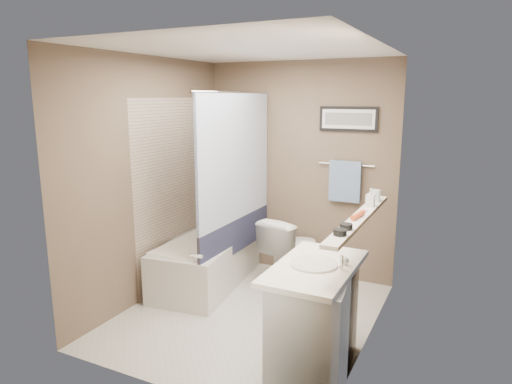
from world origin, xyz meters
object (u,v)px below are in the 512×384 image
at_px(bathtub, 208,261).
at_px(soap_bottle, 370,197).
at_px(toilet, 292,250).
at_px(candle_bowl_far, 346,227).
at_px(vanity, 315,322).
at_px(glass_jar, 376,196).
at_px(candle_bowl_near, 340,232).
at_px(hair_brush_front, 358,215).

relative_size(bathtub, soap_bottle, 9.96).
xyz_separation_m(toilet, candle_bowl_far, (0.95, -1.41, 0.76)).
relative_size(bathtub, toilet, 1.98).
bearing_deg(bathtub, vanity, -41.28).
distance_m(vanity, glass_jar, 1.29).
xyz_separation_m(bathtub, candle_bowl_near, (1.79, -1.18, 0.89)).
distance_m(candle_bowl_near, glass_jar, 1.11).
xyz_separation_m(bathtub, hair_brush_front, (1.79, -0.69, 0.89)).
bearing_deg(candle_bowl_far, toilet, 123.95).
height_order(candle_bowl_near, glass_jar, glass_jar).
bearing_deg(toilet, soap_bottle, 159.26).
relative_size(glass_jar, soap_bottle, 0.66).
distance_m(candle_bowl_near, hair_brush_front, 0.49).
xyz_separation_m(hair_brush_front, glass_jar, (0.00, 0.62, 0.03)).
bearing_deg(glass_jar, soap_bottle, -90.00).
bearing_deg(glass_jar, bathtub, 177.94).
height_order(toilet, glass_jar, glass_jar).
bearing_deg(glass_jar, hair_brush_front, -90.00).
bearing_deg(hair_brush_front, candle_bowl_near, -90.00).
relative_size(candle_bowl_far, hair_brush_front, 0.41).
distance_m(bathtub, candle_bowl_far, 2.24).
xyz_separation_m(candle_bowl_near, candle_bowl_far, (0.00, 0.15, 0.00)).
height_order(bathtub, hair_brush_front, hair_brush_front).
xyz_separation_m(toilet, glass_jar, (0.95, -0.44, 0.79)).
height_order(toilet, candle_bowl_near, candle_bowl_near).
height_order(candle_bowl_far, glass_jar, glass_jar).
distance_m(candle_bowl_near, candle_bowl_far, 0.15).
height_order(candle_bowl_near, hair_brush_front, hair_brush_front).
xyz_separation_m(vanity, hair_brush_front, (0.19, 0.40, 0.74)).
distance_m(bathtub, toilet, 0.93).
height_order(vanity, hair_brush_front, hair_brush_front).
bearing_deg(candle_bowl_far, hair_brush_front, 90.00).
distance_m(vanity, hair_brush_front, 0.86).
bearing_deg(glass_jar, candle_bowl_far, -90.00).
bearing_deg(candle_bowl_near, glass_jar, 90.00).
relative_size(candle_bowl_near, glass_jar, 0.90).
relative_size(vanity, candle_bowl_far, 10.00).
height_order(toilet, vanity, vanity).
relative_size(toilet, candle_bowl_far, 8.41).
relative_size(bathtub, glass_jar, 15.00).
distance_m(candle_bowl_far, hair_brush_front, 0.34).
height_order(vanity, glass_jar, glass_jar).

